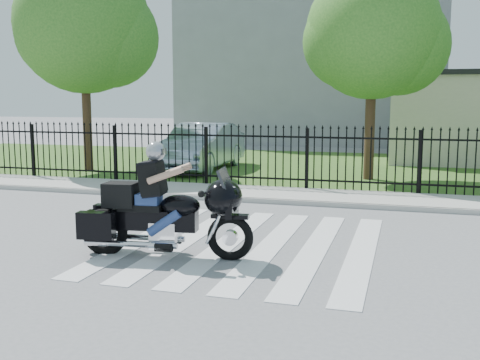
# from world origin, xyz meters

# --- Properties ---
(ground) EXTENTS (120.00, 120.00, 0.00)m
(ground) POSITION_xyz_m (0.00, 0.00, 0.00)
(ground) COLOR slate
(ground) RESTS_ON ground
(crosswalk) EXTENTS (5.00, 5.50, 0.01)m
(crosswalk) POSITION_xyz_m (0.00, 0.00, 0.01)
(crosswalk) COLOR silver
(crosswalk) RESTS_ON ground
(sidewalk) EXTENTS (40.00, 2.00, 0.12)m
(sidewalk) POSITION_xyz_m (0.00, 5.00, 0.06)
(sidewalk) COLOR #ADAAA3
(sidewalk) RESTS_ON ground
(curb) EXTENTS (40.00, 0.12, 0.12)m
(curb) POSITION_xyz_m (0.00, 4.00, 0.06)
(curb) COLOR #ADAAA3
(curb) RESTS_ON ground
(grass_strip) EXTENTS (40.00, 12.00, 0.02)m
(grass_strip) POSITION_xyz_m (0.00, 12.00, 0.01)
(grass_strip) COLOR #29521C
(grass_strip) RESTS_ON ground
(iron_fence) EXTENTS (26.00, 0.04, 1.80)m
(iron_fence) POSITION_xyz_m (0.00, 6.00, 0.90)
(iron_fence) COLOR black
(iron_fence) RESTS_ON ground
(tree_left) EXTENTS (4.80, 4.80, 7.58)m
(tree_left) POSITION_xyz_m (-8.50, 8.50, 5.17)
(tree_left) COLOR #382316
(tree_left) RESTS_ON ground
(tree_mid) EXTENTS (4.20, 4.20, 6.78)m
(tree_mid) POSITION_xyz_m (1.50, 9.00, 4.67)
(tree_mid) COLOR #382316
(tree_mid) RESTS_ON ground
(building_tall) EXTENTS (15.00, 10.00, 12.00)m
(building_tall) POSITION_xyz_m (-3.00, 26.00, 6.00)
(building_tall) COLOR gray
(building_tall) RESTS_ON ground
(motorcycle_rider) EXTENTS (2.96, 1.14, 1.96)m
(motorcycle_rider) POSITION_xyz_m (-1.20, -1.14, 0.80)
(motorcycle_rider) COLOR black
(motorcycle_rider) RESTS_ON ground
(parked_car) EXTENTS (1.85, 5.18, 1.70)m
(parked_car) POSITION_xyz_m (-4.57, 9.79, 0.87)
(parked_car) COLOR #9EAFC7
(parked_car) RESTS_ON grass_strip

